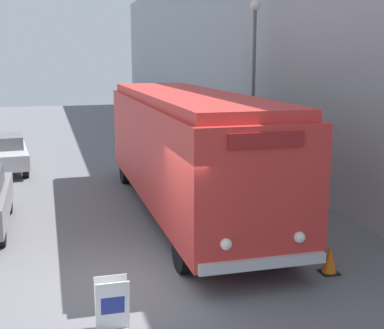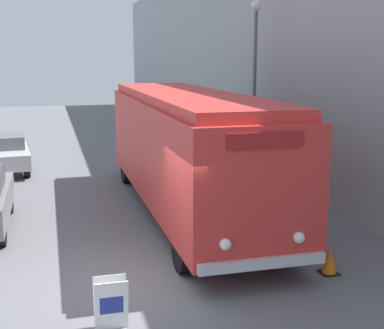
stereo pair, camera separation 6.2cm
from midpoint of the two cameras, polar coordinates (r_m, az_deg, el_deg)
ground_plane at (r=10.77m, az=-6.76°, el=-12.54°), size 80.00×80.00×0.00m
building_wall_right at (r=21.29m, az=6.78°, el=11.74°), size 0.30×60.00×9.00m
vintage_bus at (r=14.85m, az=-0.68°, el=1.98°), size 2.63×11.15×3.40m
sign_board at (r=9.02m, az=-8.71°, el=-14.60°), size 0.54×0.33×0.88m
streetlamp at (r=18.88m, az=6.52°, el=10.46°), size 0.36×0.36×6.23m
parked_car_mid at (r=21.70m, az=-19.58°, el=1.17°), size 2.06×4.15×1.41m
traffic_cone at (r=11.42m, az=14.32°, el=-9.78°), size 0.36×0.36×0.61m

